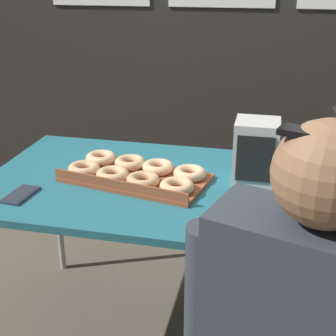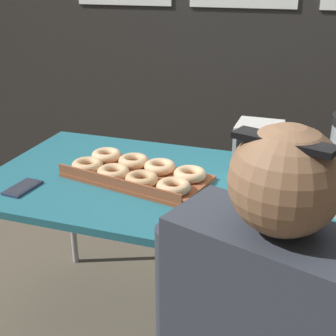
{
  "view_description": "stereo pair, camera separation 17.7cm",
  "coord_description": "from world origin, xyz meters",
  "views": [
    {
      "loc": [
        0.3,
        -1.59,
        1.49
      ],
      "look_at": [
        -0.05,
        0.0,
        0.8
      ],
      "focal_mm": 50.0,
      "sensor_mm": 36.0,
      "label": 1
    },
    {
      "loc": [
        0.47,
        -1.54,
        1.49
      ],
      "look_at": [
        -0.05,
        0.0,
        0.8
      ],
      "focal_mm": 50.0,
      "sensor_mm": 36.0,
      "label": 2
    }
  ],
  "objects": [
    {
      "name": "donut_box",
      "position": [
        -0.18,
        0.0,
        0.77
      ],
      "size": [
        0.59,
        0.39,
        0.05
      ],
      "rotation": [
        0.0,
        0.0,
        -0.2
      ],
      "color": "brown",
      "rests_on": "folding_table"
    },
    {
      "name": "ground_plane",
      "position": [
        0.0,
        0.0,
        0.0
      ],
      "size": [
        12.0,
        12.0,
        0.0
      ],
      "primitive_type": "plane",
      "color": "brown"
    },
    {
      "name": "cell_phone",
      "position": [
        -0.55,
        -0.23,
        0.75
      ],
      "size": [
        0.09,
        0.15,
        0.01
      ],
      "rotation": [
        0.0,
        0.0,
        -0.08
      ],
      "color": "#2D334C",
      "rests_on": "folding_table"
    },
    {
      "name": "folding_table",
      "position": [
        0.0,
        0.0,
        0.7
      ],
      "size": [
        1.53,
        0.82,
        0.74
      ],
      "color": "#236675",
      "rests_on": "ground"
    },
    {
      "name": "back_wall",
      "position": [
        0.0,
        1.11,
        1.24
      ],
      "size": [
        6.0,
        0.11,
        2.47
      ],
      "color": "#282623",
      "rests_on": "ground"
    },
    {
      "name": "space_heater",
      "position": [
        0.27,
        0.09,
        0.86
      ],
      "size": [
        0.16,
        0.16,
        0.24
      ],
      "color": "silver",
      "rests_on": "folding_table"
    }
  ]
}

